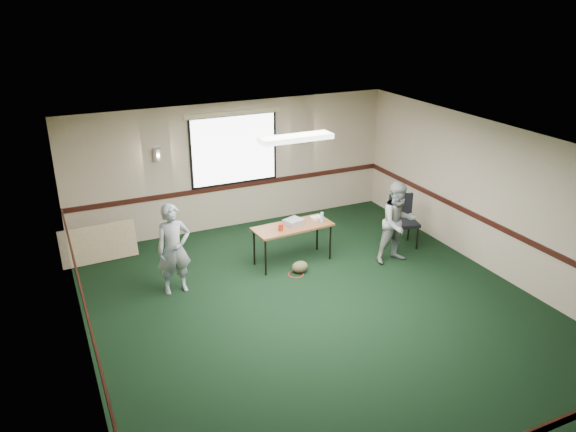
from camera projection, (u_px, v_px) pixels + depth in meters
name	position (u px, v px, depth m)	size (l,w,h in m)	color
ground	(322.00, 313.00, 8.98)	(8.00, 8.00, 0.00)	black
room_shell	(269.00, 181.00, 10.17)	(8.00, 8.02, 8.00)	tan
folding_table	(293.00, 228.00, 10.41)	(1.52, 0.69, 0.74)	brown
projector	(293.00, 222.00, 10.41)	(0.32, 0.27, 0.11)	#9D9CA4
game_console	(317.00, 218.00, 10.69)	(0.19, 0.15, 0.05)	silver
red_cup	(281.00, 227.00, 10.15)	(0.09, 0.09, 0.13)	#B31B0B
water_bottle	(322.00, 217.00, 10.53)	(0.06, 0.06, 0.19)	#87BDDE
duffel_bag	(300.00, 267.00, 10.23)	(0.31, 0.23, 0.22)	#4B4B2B
cable_coil	(296.00, 274.00, 10.18)	(0.28, 0.28, 0.01)	red
folded_table	(99.00, 244.00, 10.58)	(1.39, 0.06, 0.72)	tan
conference_chair	(402.00, 216.00, 11.20)	(0.60, 0.62, 1.03)	black
person_left	(174.00, 249.00, 9.35)	(0.58, 0.38, 1.58)	#39587E
person_right	(398.00, 223.00, 10.42)	(0.76, 0.59, 1.57)	#6D8EAA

